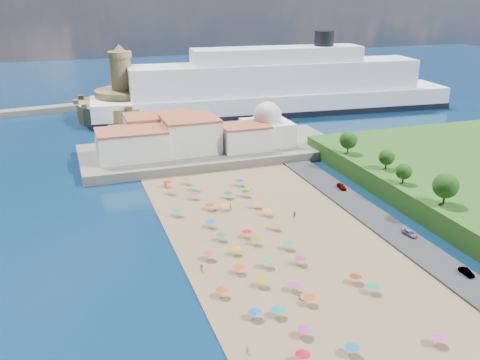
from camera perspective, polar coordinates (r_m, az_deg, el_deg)
name	(u,v)px	position (r m, az deg, el deg)	size (l,w,h in m)	color
ground	(259,252)	(121.34, 2.07, -7.63)	(700.00, 700.00, 0.00)	#071938
terrace	(212,151)	(188.06, -3.02, 3.12)	(90.00, 36.00, 3.00)	#59544C
jetty	(134,132)	(216.95, -11.23, 5.00)	(18.00, 70.00, 2.40)	#59544C
waterfront_buildings	(174,136)	(183.91, -7.04, 4.67)	(57.00, 29.00, 11.00)	silver
domed_building	(267,127)	(190.44, 2.92, 5.68)	(16.00, 16.00, 15.00)	silver
fortress	(123,104)	(244.69, -12.35, 7.95)	(40.00, 40.00, 32.40)	#957D4A
cruise_ship	(277,90)	(249.65, 3.97, 9.58)	(168.86, 36.87, 36.63)	black
beach_parasols	(272,267)	(111.00, 3.44, -9.23)	(32.04, 113.80, 2.20)	gray
beachgoers	(259,254)	(118.09, 2.07, -7.84)	(34.06, 98.60, 1.89)	tan
parked_cars	(416,237)	(131.22, 18.22, -5.79)	(2.31, 66.79, 1.44)	gray
hillside_trees	(466,194)	(136.05, 23.00, -1.38)	(14.05, 105.91, 8.23)	#382314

